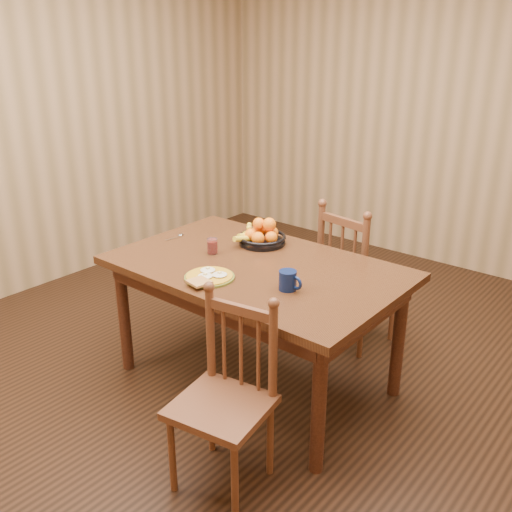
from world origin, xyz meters
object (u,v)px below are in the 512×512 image
Objects in this scene: fruit_bowl at (261,236)px; chair_far at (354,277)px; dining_table at (256,278)px; coffee_mug at (288,280)px; breakfast_plate at (209,277)px; chair_near at (226,399)px.

chair_far is at bearing 52.79° from fruit_bowl.
coffee_mug is (0.33, -0.15, 0.14)m from dining_table.
dining_table is 0.33m from breakfast_plate.
coffee_mug is at bearing -24.57° from dining_table.
chair_far is at bearing 98.74° from coffee_mug.
fruit_bowl reaches higher than chair_near.
chair_far is 1.00m from coffee_mug.
fruit_bowl is (-0.19, 0.28, 0.14)m from dining_table.
chair_near is at bearing -83.10° from coffee_mug.
breakfast_plate is 0.91× the size of fruit_bowl.
chair_far reaches higher than chair_near.
chair_far reaches higher than breakfast_plate.
chair_near is 0.69m from breakfast_plate.
breakfast_plate is at bearing -158.89° from coffee_mug.
chair_far is 1.49m from chair_near.
dining_table is 4.94× the size of fruit_bowl.
dining_table is 11.97× the size of coffee_mug.
chair_near is 1.20m from fruit_bowl.
chair_near is 3.00× the size of breakfast_plate.
breakfast_plate is 0.43m from coffee_mug.
dining_table is at bearing 85.08° from chair_far.
fruit_bowl is (-0.12, 0.58, 0.04)m from breakfast_plate.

